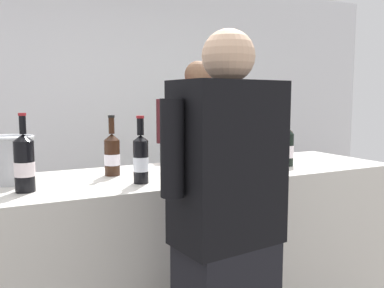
# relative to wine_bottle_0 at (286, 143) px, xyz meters

# --- Properties ---
(wall_back) EXTENTS (8.00, 0.10, 2.80)m
(wall_back) POSITION_rel_wine_bottle_0_xyz_m (-0.65, 2.52, 0.29)
(wall_back) COLOR white
(wall_back) RESTS_ON ground_plane
(counter) EXTENTS (2.27, 0.70, 1.00)m
(counter) POSITION_rel_wine_bottle_0_xyz_m (-0.65, -0.08, -0.61)
(counter) COLOR beige
(counter) RESTS_ON ground_plane
(wine_bottle_0) EXTENTS (0.08, 0.08, 0.31)m
(wine_bottle_0) POSITION_rel_wine_bottle_0_xyz_m (0.00, 0.00, 0.00)
(wine_bottle_0) COLOR black
(wine_bottle_0) RESTS_ON counter
(wine_bottle_1) EXTENTS (0.08, 0.08, 0.34)m
(wine_bottle_1) POSITION_rel_wine_bottle_0_xyz_m (-0.25, -0.17, 0.01)
(wine_bottle_1) COLOR black
(wine_bottle_1) RESTS_ON counter
(wine_bottle_2) EXTENTS (0.08, 0.08, 0.33)m
(wine_bottle_2) POSITION_rel_wine_bottle_0_xyz_m (-0.49, -0.10, 0.01)
(wine_bottle_2) COLOR black
(wine_bottle_2) RESTS_ON counter
(wine_bottle_3) EXTENTS (0.07, 0.07, 0.34)m
(wine_bottle_3) POSITION_rel_wine_bottle_0_xyz_m (-0.75, -0.11, 0.02)
(wine_bottle_3) COLOR black
(wine_bottle_3) RESTS_ON counter
(wine_bottle_4) EXTENTS (0.08, 0.08, 0.32)m
(wine_bottle_4) POSITION_rel_wine_bottle_0_xyz_m (-0.23, 0.07, 0.01)
(wine_bottle_4) COLOR black
(wine_bottle_4) RESTS_ON counter
(wine_bottle_5) EXTENTS (0.07, 0.07, 0.32)m
(wine_bottle_5) POSITION_rel_wine_bottle_0_xyz_m (-1.07, -0.25, 0.01)
(wine_bottle_5) COLOR black
(wine_bottle_5) RESTS_ON counter
(wine_bottle_6) EXTENTS (0.08, 0.08, 0.31)m
(wine_bottle_6) POSITION_rel_wine_bottle_0_xyz_m (-1.14, 0.00, -0.00)
(wine_bottle_6) COLOR black
(wine_bottle_6) RESTS_ON counter
(wine_bottle_7) EXTENTS (0.08, 0.08, 0.32)m
(wine_bottle_7) POSITION_rel_wine_bottle_0_xyz_m (-0.68, -0.03, 0.01)
(wine_bottle_7) COLOR black
(wine_bottle_7) RESTS_ON counter
(wine_bottle_8) EXTENTS (0.08, 0.08, 0.34)m
(wine_bottle_8) POSITION_rel_wine_bottle_0_xyz_m (-1.57, -0.19, 0.01)
(wine_bottle_8) COLOR black
(wine_bottle_8) RESTS_ON counter
(wine_bottle_9) EXTENTS (0.08, 0.08, 0.31)m
(wine_bottle_9) POSITION_rel_wine_bottle_0_xyz_m (-0.13, -0.17, 0.00)
(wine_bottle_9) COLOR black
(wine_bottle_9) RESTS_ON counter
(wine_glass) EXTENTS (0.08, 0.08, 0.17)m
(wine_glass) POSITION_rel_wine_bottle_0_xyz_m (-0.69, -0.24, 0.00)
(wine_glass) COLOR silver
(wine_glass) RESTS_ON counter
(ice_bucket) EXTENTS (0.21, 0.21, 0.22)m
(ice_bucket) POSITION_rel_wine_bottle_0_xyz_m (-1.61, 0.04, 0.00)
(ice_bucket) COLOR silver
(ice_bucket) RESTS_ON counter
(person_server) EXTENTS (0.59, 0.33, 1.66)m
(person_server) POSITION_rel_wine_bottle_0_xyz_m (-0.36, 0.52, -0.31)
(person_server) COLOR black
(person_server) RESTS_ON ground_plane
(person_guest) EXTENTS (0.55, 0.28, 1.64)m
(person_guest) POSITION_rel_wine_bottle_0_xyz_m (-0.92, -0.78, -0.31)
(person_guest) COLOR black
(person_guest) RESTS_ON ground_plane
(potted_shrub) EXTENTS (0.60, 0.57, 1.25)m
(potted_shrub) POSITION_rel_wine_bottle_0_xyz_m (0.28, 1.21, -0.33)
(potted_shrub) COLOR brown
(potted_shrub) RESTS_ON ground_plane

